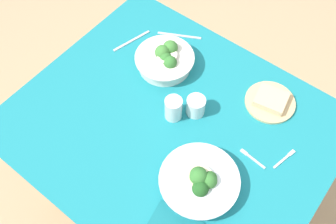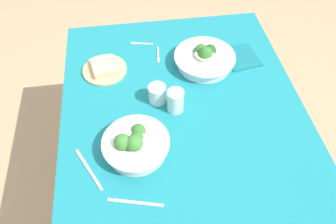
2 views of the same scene
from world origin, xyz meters
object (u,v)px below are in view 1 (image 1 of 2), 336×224
(fork_by_near_bowl, at_px, (285,158))
(broccoli_bowl_near, at_px, (200,181))
(table_knife_left, at_px, (132,41))
(table_knife_right, at_px, (179,36))
(fork_by_far_bowl, at_px, (252,158))
(bread_side_plate, at_px, (270,101))
(water_glass_side, at_px, (196,106))
(broccoli_bowl_far, at_px, (165,60))
(water_glass_center, at_px, (173,108))

(fork_by_near_bowl, bearing_deg, broccoli_bowl_near, 159.03)
(table_knife_left, height_order, table_knife_right, same)
(table_knife_right, bearing_deg, table_knife_left, -161.45)
(fork_by_far_bowl, height_order, table_knife_left, same)
(fork_by_far_bowl, relative_size, table_knife_left, 0.57)
(broccoli_bowl_near, height_order, bread_side_plate, broccoli_bowl_near)
(water_glass_side, bearing_deg, broccoli_bowl_far, 155.08)
(table_knife_right, bearing_deg, broccoli_bowl_far, -99.97)
(broccoli_bowl_near, xyz_separation_m, water_glass_side, (-0.18, 0.23, 0.00))
(table_knife_left, bearing_deg, table_knife_right, 151.08)
(water_glass_side, bearing_deg, bread_side_plate, 45.68)
(bread_side_plate, distance_m, fork_by_far_bowl, 0.25)
(fork_by_near_bowl, distance_m, table_knife_right, 0.69)
(water_glass_center, bearing_deg, broccoli_bowl_near, -35.08)
(bread_side_plate, height_order, fork_by_far_bowl, bread_side_plate)
(bread_side_plate, bearing_deg, table_knife_right, 172.40)
(bread_side_plate, xyz_separation_m, fork_by_near_bowl, (0.16, -0.17, -0.01))
(table_knife_left, bearing_deg, fork_by_near_bowl, 98.42)
(broccoli_bowl_far, distance_m, table_knife_right, 0.18)
(fork_by_far_bowl, bearing_deg, broccoli_bowl_far, -10.38)
(bread_side_plate, bearing_deg, fork_by_far_bowl, -74.73)
(bread_side_plate, bearing_deg, broccoli_bowl_far, -166.56)
(bread_side_plate, bearing_deg, broccoli_bowl_near, -92.74)
(broccoli_bowl_far, distance_m, fork_by_near_bowl, 0.60)
(broccoli_bowl_far, xyz_separation_m, fork_by_far_bowl, (0.50, -0.14, -0.04))
(bread_side_plate, relative_size, table_knife_left, 1.05)
(broccoli_bowl_near, distance_m, bread_side_plate, 0.44)
(water_glass_center, distance_m, water_glass_side, 0.09)
(fork_by_near_bowl, xyz_separation_m, table_knife_right, (-0.65, 0.24, -0.00))
(water_glass_side, distance_m, fork_by_far_bowl, 0.28)
(broccoli_bowl_near, relative_size, table_knife_left, 1.46)
(fork_by_far_bowl, xyz_separation_m, table_knife_left, (-0.70, 0.16, -0.00))
(water_glass_side, height_order, table_knife_left, water_glass_side)
(broccoli_bowl_far, distance_m, water_glass_center, 0.24)
(broccoli_bowl_near, xyz_separation_m, fork_by_far_bowl, (0.09, 0.20, -0.03))
(fork_by_far_bowl, bearing_deg, table_knife_left, -7.37)
(broccoli_bowl_far, bearing_deg, table_knife_right, 107.86)
(broccoli_bowl_far, height_order, table_knife_right, broccoli_bowl_far)
(bread_side_plate, xyz_separation_m, water_glass_center, (-0.26, -0.27, 0.03))
(fork_by_far_bowl, relative_size, fork_by_near_bowl, 1.00)
(bread_side_plate, xyz_separation_m, water_glass_side, (-0.20, -0.21, 0.02))
(table_knife_right, bearing_deg, broccoli_bowl_near, -75.25)
(fork_by_near_bowl, bearing_deg, fork_by_far_bowl, 140.60)
(broccoli_bowl_far, relative_size, table_knife_left, 1.30)
(broccoli_bowl_near, height_order, fork_by_near_bowl, broccoli_bowl_near)
(broccoli_bowl_near, distance_m, water_glass_center, 0.29)
(fork_by_near_bowl, height_order, table_knife_right, same)
(water_glass_side, height_order, fork_by_near_bowl, water_glass_side)
(broccoli_bowl_near, bearing_deg, bread_side_plate, 87.26)
(bread_side_plate, height_order, table_knife_left, bread_side_plate)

